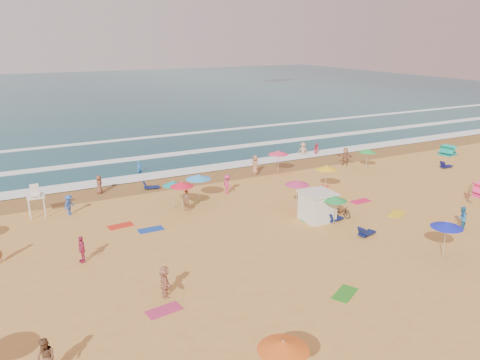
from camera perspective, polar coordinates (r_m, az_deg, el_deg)
name	(u,v)px	position (r m, az deg, el deg)	size (l,w,h in m)	color
ground	(262,226)	(32.76, 2.73, -5.60)	(220.00, 220.00, 0.00)	gold
ocean	(74,95)	(111.87, -19.53, 9.74)	(220.00, 140.00, 0.18)	#0C4756
wet_sand	(195,179)	(43.38, -5.51, 0.14)	(220.00, 220.00, 0.00)	olive
surf_foam	(164,157)	(51.36, -9.20, 2.81)	(200.00, 18.70, 0.05)	white
cabana	(317,207)	(33.83, 9.39, -3.24)	(2.00, 2.00, 2.00)	silver
cabana_roof	(318,193)	(33.47, 9.48, -1.54)	(2.20, 2.20, 0.12)	silver
bicycle	(341,211)	(34.92, 12.16, -3.75)	(0.56, 1.62, 0.85)	black
lifeguard_stand	(36,203)	(37.08, -23.59, -2.58)	(1.20, 1.20, 2.10)	white
beach_umbrellas	(244,201)	(31.28, 0.50, -2.54)	(57.78, 26.61, 0.79)	#DBF219
loungers	(365,219)	(34.70, 15.02, -4.56)	(45.91, 25.00, 0.34)	#101852
towels	(298,239)	(30.93, 7.14, -7.12)	(28.68, 18.78, 0.03)	#C41848
popup_tents	(463,166)	(50.22, 25.53, 1.58)	(11.14, 12.76, 1.20)	#FF3886
beachgoers	(232,198)	(35.73, -0.97, -2.22)	(44.16, 26.68, 2.12)	brown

